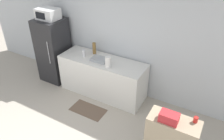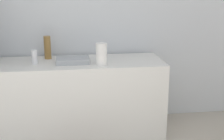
# 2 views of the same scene
# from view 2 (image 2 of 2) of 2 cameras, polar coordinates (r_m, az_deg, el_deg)

# --- Properties ---
(wall_back) EXTENTS (8.00, 0.06, 2.60)m
(wall_back) POSITION_cam_2_polar(r_m,az_deg,el_deg) (4.09, -8.41, 8.01)
(wall_back) COLOR silver
(wall_back) RESTS_ON ground_plane
(counter) EXTENTS (2.09, 0.71, 0.93)m
(counter) POSITION_cam_2_polar(r_m,az_deg,el_deg) (3.88, -6.37, -5.11)
(counter) COLOR silver
(counter) RESTS_ON ground_plane
(sink_basin) EXTENTS (0.39, 0.27, 0.06)m
(sink_basin) POSITION_cam_2_polar(r_m,az_deg,el_deg) (3.69, -7.18, 1.80)
(sink_basin) COLOR #9EA3A8
(sink_basin) RESTS_ON counter
(bottle_tall) EXTENTS (0.08, 0.08, 0.28)m
(bottle_tall) POSITION_cam_2_polar(r_m,az_deg,el_deg) (3.91, -11.72, 4.05)
(bottle_tall) COLOR olive
(bottle_tall) RESTS_ON counter
(bottle_short) EXTENTS (0.07, 0.07, 0.16)m
(bottle_short) POSITION_cam_2_polar(r_m,az_deg,el_deg) (3.69, -13.99, 2.29)
(bottle_short) COLOR silver
(bottle_short) RESTS_ON counter
(paper_towel_roll) EXTENTS (0.13, 0.13, 0.25)m
(paper_towel_roll) POSITION_cam_2_polar(r_m,az_deg,el_deg) (3.52, -1.94, 2.88)
(paper_towel_roll) COLOR white
(paper_towel_roll) RESTS_ON counter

